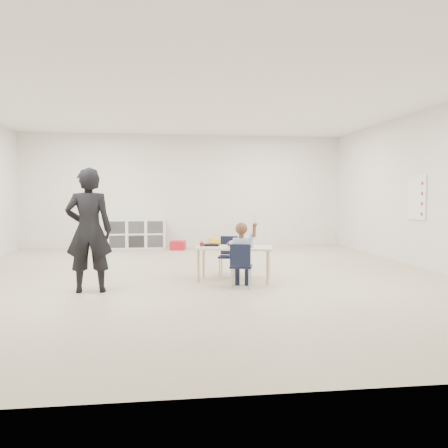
{
  "coord_description": "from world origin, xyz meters",
  "views": [
    {
      "loc": [
        -0.61,
        -7.43,
        1.29
      ],
      "look_at": [
        0.35,
        -0.25,
        0.85
      ],
      "focal_mm": 38.0,
      "sensor_mm": 36.0,
      "label": 1
    }
  ],
  "objects": [
    {
      "name": "lunch_tray_near",
      "position": [
        0.56,
        -0.41,
        0.53
      ],
      "size": [
        0.25,
        0.21,
        0.03
      ],
      "primitive_type": "cube",
      "rotation": [
        0.0,
        0.0,
        -0.26
      ],
      "color": "black",
      "rests_on": "table"
    },
    {
      "name": "adult",
      "position": [
        -1.56,
        -1.0,
        0.83
      ],
      "size": [
        0.62,
        0.43,
        1.65
      ],
      "primitive_type": "imported",
      "rotation": [
        0.0,
        0.0,
        3.2
      ],
      "color": "black",
      "rests_on": "ground"
    },
    {
      "name": "table",
      "position": [
        0.48,
        -0.44,
        0.26
      ],
      "size": [
        1.24,
        0.84,
        0.52
      ],
      "rotation": [
        0.0,
        0.0,
        -0.26
      ],
      "color": "beige",
      "rests_on": "ground"
    },
    {
      "name": "milk_carton",
      "position": [
        0.44,
        -0.58,
        0.57
      ],
      "size": [
        0.09,
        0.09,
        0.1
      ],
      "primitive_type": "cube",
      "rotation": [
        0.0,
        0.0,
        -0.26
      ],
      "color": "white",
      "rests_on": "table"
    },
    {
      "name": "cubby_shelf",
      "position": [
        -1.2,
        4.28,
        0.35
      ],
      "size": [
        1.4,
        0.4,
        0.7
      ],
      "primitive_type": "cube",
      "color": "white",
      "rests_on": "ground"
    },
    {
      "name": "lunch_tray_far",
      "position": [
        0.16,
        -0.28,
        0.53
      ],
      "size": [
        0.25,
        0.21,
        0.03
      ],
      "primitive_type": "cube",
      "rotation": [
        0.0,
        0.0,
        -0.26
      ],
      "color": "black",
      "rests_on": "table"
    },
    {
      "name": "apple_far",
      "position": [
        -0.0,
        -0.35,
        0.56
      ],
      "size": [
        0.07,
        0.07,
        0.07
      ],
      "primitive_type": "sphere",
      "color": "maroon",
      "rests_on": "table"
    },
    {
      "name": "chair_far",
      "position": [
        0.46,
        0.08,
        0.31
      ],
      "size": [
        0.36,
        0.35,
        0.62
      ],
      "primitive_type": null,
      "rotation": [
        0.0,
        0.0,
        -0.26
      ],
      "color": "black",
      "rests_on": "ground"
    },
    {
      "name": "bread_roll",
      "position": [
        0.69,
        -0.58,
        0.55
      ],
      "size": [
        0.09,
        0.09,
        0.07
      ],
      "primitive_type": "ellipsoid",
      "color": "tan",
      "rests_on": "table"
    },
    {
      "name": "bin_yellow",
      "position": [
        0.77,
        3.98,
        0.12
      ],
      "size": [
        0.41,
        0.51,
        0.24
      ],
      "primitive_type": "cube",
      "rotation": [
        0.0,
        0.0,
        0.04
      ],
      "color": "yellow",
      "rests_on": "ground"
    },
    {
      "name": "room",
      "position": [
        0.0,
        0.0,
        1.4
      ],
      "size": [
        9.0,
        9.02,
        2.8
      ],
      "color": "#C4B896",
      "rests_on": "ground"
    },
    {
      "name": "rules_poster",
      "position": [
        3.98,
        0.6,
        1.25
      ],
      "size": [
        0.02,
        0.6,
        0.8
      ],
      "primitive_type": "cube",
      "color": "white",
      "rests_on": "room"
    },
    {
      "name": "bin_red",
      "position": [
        -0.21,
        3.81,
        0.1
      ],
      "size": [
        0.4,
        0.48,
        0.21
      ],
      "primitive_type": "cube",
      "rotation": [
        0.0,
        0.0,
        -0.18
      ],
      "color": "red",
      "rests_on": "ground"
    },
    {
      "name": "bin_blue",
      "position": [
        1.05,
        3.78,
        0.1
      ],
      "size": [
        0.39,
        0.47,
        0.21
      ],
      "primitive_type": "cube",
      "rotation": [
        0.0,
        0.0,
        0.16
      ],
      "color": "#153CA3",
      "rests_on": "ground"
    },
    {
      "name": "chair_near",
      "position": [
        0.49,
        -0.97,
        0.31
      ],
      "size": [
        0.36,
        0.35,
        0.62
      ],
      "primitive_type": null,
      "rotation": [
        0.0,
        0.0,
        -0.26
      ],
      "color": "black",
      "rests_on": "ground"
    },
    {
      "name": "child",
      "position": [
        0.49,
        -0.97,
        0.49
      ],
      "size": [
        0.51,
        0.51,
        0.98
      ],
      "primitive_type": null,
      "rotation": [
        0.0,
        0.0,
        -0.26
      ],
      "color": "#BCD8FF",
      "rests_on": "chair_near"
    },
    {
      "name": "apple_near",
      "position": [
        0.41,
        -0.37,
        0.56
      ],
      "size": [
        0.07,
        0.07,
        0.07
      ],
      "primitive_type": "sphere",
      "color": "maroon",
      "rests_on": "table"
    }
  ]
}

